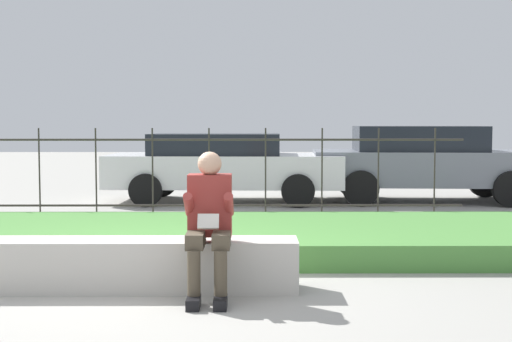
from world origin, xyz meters
TOP-DOWN VIEW (x-y plane):
  - ground_plane at (0.00, 0.00)m, footprint 60.00×60.00m
  - stone_bench at (-0.04, 0.00)m, footprint 3.01×0.46m
  - person_seated_reader at (0.68, -0.26)m, footprint 0.42×0.73m
  - grass_berm at (0.00, 2.08)m, footprint 10.36×2.76m
  - iron_fence at (0.00, 4.14)m, footprint 8.36×0.03m
  - car_parked_center at (0.50, 7.21)m, footprint 4.48×2.08m
  - car_parked_right at (4.36, 7.22)m, footprint 4.40×2.12m

SIDE VIEW (x-z plane):
  - ground_plane at x=0.00m, z-range 0.00..0.00m
  - grass_berm at x=0.00m, z-range 0.00..0.28m
  - stone_bench at x=-0.04m, z-range -0.03..0.44m
  - person_seated_reader at x=0.68m, z-range 0.06..1.32m
  - car_parked_center at x=0.50m, z-range 0.05..1.36m
  - iron_fence at x=0.00m, z-range 0.04..1.47m
  - car_parked_right at x=4.36m, z-range 0.05..1.50m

